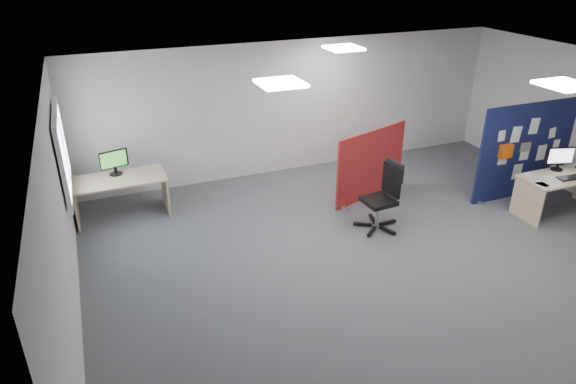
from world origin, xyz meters
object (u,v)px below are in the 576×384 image
object	(u,v)px
red_divider	(371,165)
second_desk	(120,187)
office_chair	(385,192)
monitor_second	(114,161)
main_desk	(561,183)
navy_divider	(526,151)
monitor_main	(560,158)

from	to	relation	value
red_divider	second_desk	xyz separation A→B (m)	(-4.44, 0.99, -0.11)
red_divider	office_chair	xyz separation A→B (m)	(-0.37, -1.10, -0.01)
office_chair	monitor_second	bearing A→B (deg)	147.36
second_desk	monitor_second	xyz separation A→B (m)	(-0.02, 0.15, 0.42)
main_desk	monitor_second	bearing A→B (deg)	158.09
navy_divider	red_divider	world-z (taller)	navy_divider
red_divider	office_chair	bearing A→B (deg)	-127.24
monitor_second	office_chair	size ratio (longest dim) A/B	0.42
second_desk	monitor_second	world-z (taller)	monitor_second
monitor_main	main_desk	bearing A→B (deg)	-85.42
red_divider	office_chair	size ratio (longest dim) A/B	1.49
monitor_main	second_desk	distance (m)	7.76
main_desk	red_divider	bearing A→B (deg)	147.60
navy_divider	office_chair	xyz separation A→B (m)	(-3.08, -0.10, -0.26)
main_desk	monitor_second	world-z (taller)	monitor_second
navy_divider	main_desk	distance (m)	0.87
main_desk	office_chair	bearing A→B (deg)	167.82
main_desk	monitor_second	xyz separation A→B (m)	(-7.28, 2.93, 0.42)
red_divider	office_chair	world-z (taller)	red_divider
navy_divider	monitor_main	distance (m)	0.62
monitor_main	red_divider	size ratio (longest dim) A/B	0.28
office_chair	main_desk	bearing A→B (deg)	-16.11
main_desk	monitor_main	xyz separation A→B (m)	(0.04, 0.19, 0.42)
main_desk	navy_divider	bearing A→B (deg)	98.39
monitor_second	office_chair	world-z (taller)	monitor_second
monitor_main	office_chair	xyz separation A→B (m)	(-3.24, 0.50, -0.32)
main_desk	monitor_second	distance (m)	7.86
red_divider	monitor_main	bearing A→B (deg)	-47.76
monitor_main	second_desk	xyz separation A→B (m)	(-7.30, 2.59, -0.42)
main_desk	monitor_main	size ratio (longest dim) A/B	3.36
monitor_main	red_divider	distance (m)	3.29
second_desk	monitor_second	distance (m)	0.45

